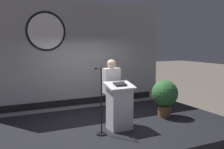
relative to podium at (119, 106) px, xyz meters
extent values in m
plane|color=#6B6056|center=(-0.12, 0.42, -0.85)|extent=(40.00, 40.00, 0.00)
cube|color=black|center=(-0.12, 0.42, -0.70)|extent=(6.40, 4.00, 0.30)
cube|color=#9E9EA3|center=(-0.12, 2.27, 1.08)|extent=(5.48, 0.10, 3.25)
cylinder|color=black|center=(-1.19, 2.21, 1.80)|extent=(1.13, 0.02, 1.13)
cylinder|color=white|center=(-1.19, 2.21, 1.80)|extent=(1.01, 0.02, 1.01)
cube|color=black|center=(-0.12, 2.21, -0.33)|extent=(4.93, 0.02, 0.20)
cube|color=silver|center=(0.00, 0.00, -0.04)|extent=(0.52, 0.40, 1.01)
cube|color=silver|center=(0.00, 0.00, 0.49)|extent=(0.64, 0.50, 0.16)
cube|color=black|center=(0.00, -0.02, 0.54)|extent=(0.28, 0.20, 0.07)
cylinder|color=black|center=(0.02, 0.48, -0.15)|extent=(0.26, 0.26, 0.78)
cube|color=white|center=(0.02, 0.48, 0.55)|extent=(0.40, 0.24, 0.62)
sphere|color=beige|center=(0.02, 0.48, 0.96)|extent=(0.22, 0.22, 0.22)
cylinder|color=black|center=(-0.53, -0.15, -0.53)|extent=(0.24, 0.24, 0.02)
cylinder|color=black|center=(-0.53, -0.15, 0.21)|extent=(0.03, 0.03, 1.51)
cylinder|color=black|center=(-0.53, 0.00, 0.91)|extent=(0.02, 0.31, 0.02)
sphere|color=#262626|center=(-0.53, 0.16, 0.91)|extent=(0.07, 0.07, 0.07)
cylinder|color=brown|center=(1.59, 0.37, -0.40)|extent=(0.36, 0.36, 0.30)
sphere|color=#2D6B33|center=(1.59, 0.37, 0.10)|extent=(0.72, 0.72, 0.72)
camera|label=1|loc=(-2.73, -5.19, 1.50)|focal=41.10mm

